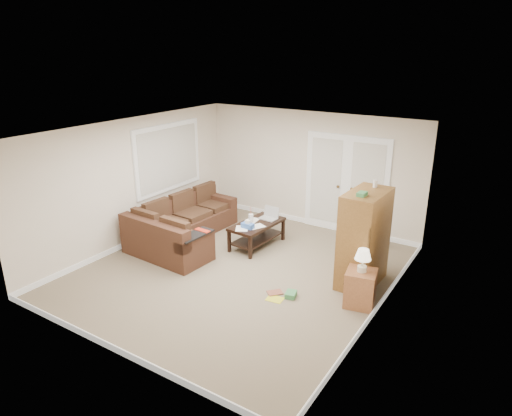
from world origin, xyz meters
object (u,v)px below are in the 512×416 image
Objects in this scene: sectional_sofa at (180,228)px; coffee_table at (258,233)px; tv_armoire at (364,238)px; side_cabinet at (361,285)px.

coffee_table is (1.39, 0.71, -0.04)m from sectional_sofa.
coffee_table is at bearing 173.22° from tv_armoire.
side_cabinet is at bearing -1.18° from sectional_sofa.
coffee_table is at bearing 146.23° from side_cabinet.
tv_armoire is at bearing 9.22° from sectional_sofa.
coffee_table is 0.72× the size of tv_armoire.
side_cabinet reaches higher than sectional_sofa.
sectional_sofa is 2.85× the size of side_cabinet.
tv_armoire is at bearing -4.56° from coffee_table.
side_cabinet is (3.90, -0.32, 0.03)m from sectional_sofa.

